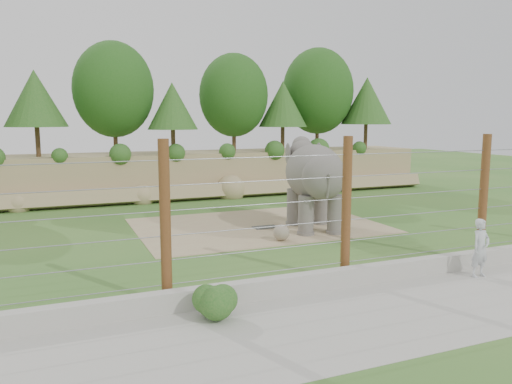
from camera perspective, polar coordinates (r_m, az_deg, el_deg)
name	(u,v)px	position (r m, az deg, el deg)	size (l,w,h in m)	color
ground	(277,243)	(18.18, 2.42, -5.84)	(90.00, 90.00, 0.00)	#386B29
back_embankment	(196,128)	(29.77, -6.86, 7.33)	(30.00, 5.52, 8.77)	tan
dirt_patch	(258,225)	(21.05, 0.22, -3.85)	(10.00, 7.00, 0.02)	tan
drain_grate	(265,227)	(20.62, 1.08, -4.04)	(1.00, 0.60, 0.03)	#262628
elephant	(314,185)	(20.24, 6.64, 0.77)	(1.91, 4.46, 3.61)	slate
stone_ball	(281,233)	(18.39, 2.91, -4.66)	(0.60, 0.60, 0.60)	gray
retaining_wall	(355,276)	(13.91, 11.21, -9.39)	(26.00, 0.35, 0.50)	#AEACA2
walkway	(402,311)	(12.47, 16.39, -12.88)	(26.00, 4.00, 0.01)	#AEACA2
barrier_fence	(346,209)	(13.89, 10.28, -1.95)	(20.26, 0.26, 4.00)	#512F16
walkway_shrub	(216,302)	(11.43, -4.58, -12.43)	(0.77, 0.77, 0.77)	#1D571C
zookeeper	(481,248)	(15.51, 24.28, -5.86)	(0.61, 0.40, 1.66)	silver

